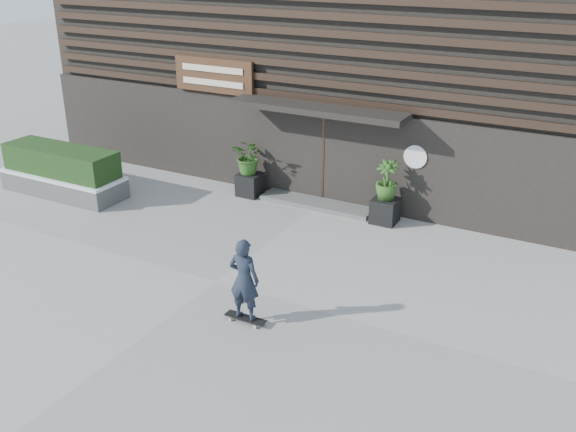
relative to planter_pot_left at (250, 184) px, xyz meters
The scene contains 11 objects.
ground 4.80m from the planter_pot_left, 66.64° to the right, with size 80.00×80.00×0.00m, color #A09D98.
entrance_step 1.93m from the planter_pot_left, ahead, with size 3.00×0.80×0.12m, color #52524F.
planter_pot_left is the anchor object (origin of this frame).
bamboo_left 0.78m from the planter_pot_left, ahead, with size 0.86×0.75×0.96m, color #2D591E.
planter_pot_right 3.80m from the planter_pot_left, ahead, with size 0.60×0.60×0.60m, color black.
bamboo_right 3.88m from the planter_pot_left, ahead, with size 0.54×0.54×0.96m, color #2D591E.
raised_bed 5.00m from the planter_pot_left, 152.98° to the right, with size 3.50×1.20×0.50m, color #4A4A48.
snow_layer 5.01m from the planter_pot_left, 152.98° to the right, with size 3.50×1.20×0.08m, color white.
hedge 5.04m from the planter_pot_left, 152.98° to the right, with size 3.30×1.00×0.70m, color #183413.
building 6.94m from the planter_pot_left, 71.14° to the left, with size 18.00×11.00×8.00m.
skateboarder 6.28m from the planter_pot_left, 59.24° to the right, with size 0.78×0.41×1.63m.
Camera 1 is at (6.67, -9.26, 6.27)m, focal length 40.20 mm.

